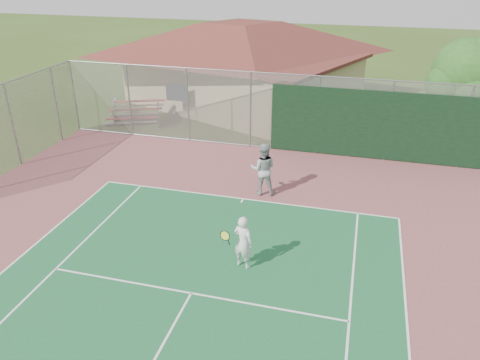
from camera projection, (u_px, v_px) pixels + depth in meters
The scene contains 7 objects.
back_fence at pixel (319, 118), 20.39m from camera, with size 20.08×0.11×3.53m.
side_fence_left at pixel (13, 125), 19.27m from camera, with size 0.08×9.00×3.50m.
clubhouse at pixel (241, 56), 26.78m from camera, with size 15.32×13.05×5.60m.
bleachers at pixel (136, 112), 24.93m from camera, with size 3.25×2.52×1.01m.
tree at pixel (468, 75), 20.67m from camera, with size 3.59×3.40×5.01m.
player_white_front at pixel (243, 243), 13.14m from camera, with size 0.95×0.66×1.63m.
player_grey_back at pixel (263, 169), 17.18m from camera, with size 1.07×0.90×1.98m.
Camera 1 is at (3.79, -2.77, 8.15)m, focal length 35.00 mm.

